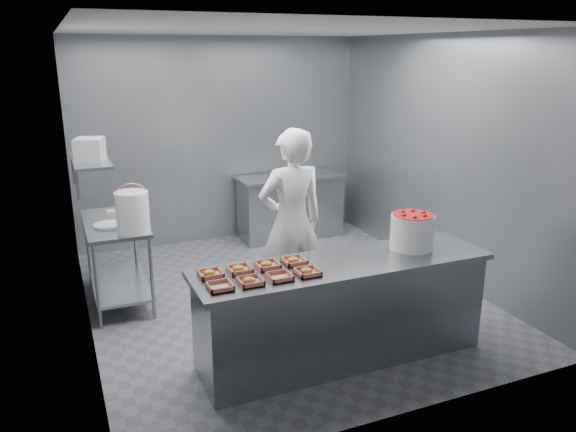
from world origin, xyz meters
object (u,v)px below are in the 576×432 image
object	(u,v)px
tray_3	(307,272)
appliance	(90,149)
tray_4	(210,273)
tray_7	(294,261)
tray_6	(267,265)
glaze_bucket	(132,211)
strawberry_tub	(412,230)
tray_2	(280,276)
service_counter	(342,310)
tray_1	(250,281)
back_counter	(290,206)
tray_5	(239,269)
worker	(291,223)
prep_table	(117,249)
tray_0	(220,286)

from	to	relation	value
tray_3	appliance	world-z (taller)	appliance
tray_3	appliance	size ratio (longest dim) A/B	0.64
tray_4	tray_7	bearing A→B (deg)	0.00
tray_6	appliance	bearing A→B (deg)	123.57
glaze_bucket	strawberry_tub	bearing A→B (deg)	-32.98
tray_7	tray_4	bearing A→B (deg)	180.00
tray_2	tray_7	size ratio (longest dim) A/B	1.00
service_counter	glaze_bucket	size ratio (longest dim) A/B	5.29
service_counter	tray_1	xyz separation A→B (m)	(-0.88, -0.13, 0.47)
back_counter	tray_2	bearing A→B (deg)	-114.46
tray_4	strawberry_tub	size ratio (longest dim) A/B	0.49
glaze_bucket	tray_5	bearing A→B (deg)	-65.48
worker	prep_table	bearing A→B (deg)	-30.98
tray_4	strawberry_tub	bearing A→B (deg)	-2.11
tray_4	tray_7	xyz separation A→B (m)	(0.72, 0.00, 0.00)
tray_0	tray_1	size ratio (longest dim) A/B	1.00
tray_6	strawberry_tub	distance (m)	1.37
tray_3	tray_0	bearing A→B (deg)	180.00
tray_1	tray_4	size ratio (longest dim) A/B	1.00
tray_1	tray_4	world-z (taller)	same
appliance	glaze_bucket	bearing A→B (deg)	-35.74
tray_0	tray_6	bearing A→B (deg)	28.81
tray_7	strawberry_tub	distance (m)	1.13
glaze_bucket	tray_1	bearing A→B (deg)	-69.03
tray_7	appliance	distance (m)	2.39
tray_2	tray_5	size ratio (longest dim) A/B	1.00
tray_1	strawberry_tub	bearing A→B (deg)	6.94
tray_0	strawberry_tub	distance (m)	1.85
service_counter	tray_7	xyz separation A→B (m)	(-0.40, 0.13, 0.47)
tray_1	tray_7	xyz separation A→B (m)	(0.48, 0.26, 0.00)
tray_7	strawberry_tub	size ratio (longest dim) A/B	0.49
tray_3	tray_5	bearing A→B (deg)	151.34
tray_3	tray_6	world-z (taller)	same
prep_table	tray_1	world-z (taller)	tray_1
tray_3	back_counter	bearing A→B (deg)	68.95
tray_1	glaze_bucket	bearing A→B (deg)	110.97
tray_2	tray_6	world-z (taller)	tray_6
tray_3	tray_6	distance (m)	0.36
strawberry_tub	glaze_bucket	size ratio (longest dim) A/B	0.78
prep_table	back_counter	xyz separation A→B (m)	(2.55, 1.30, -0.14)
tray_3	tray_7	distance (m)	0.26
prep_table	tray_3	distance (m)	2.45
tray_5	prep_table	bearing A→B (deg)	112.92
strawberry_tub	tray_6	bearing A→B (deg)	177.15
strawberry_tub	tray_3	bearing A→B (deg)	-170.14
appliance	service_counter	bearing A→B (deg)	-30.04
prep_table	tray_0	xyz separation A→B (m)	(0.53, -2.08, 0.33)
prep_table	strawberry_tub	bearing A→B (deg)	-38.53
back_counter	strawberry_tub	bearing A→B (deg)	-93.26
worker	appliance	bearing A→B (deg)	-27.50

